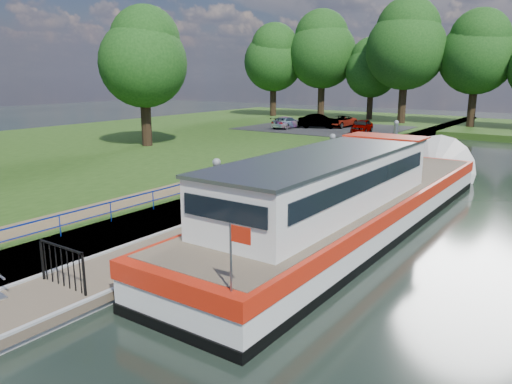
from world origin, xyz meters
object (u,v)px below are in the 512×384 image
Objects in this scene: car_a at (362,126)px; car_b at (319,121)px; pontoon at (284,207)px; car_c at (287,122)px; car_d at (340,122)px; barge at (361,199)px.

car_b is (-4.79, 1.09, 0.08)m from car_a.
pontoon is at bearing -177.69° from car_b.
car_c is 5.22m from car_d.
pontoon is 7.94× the size of car_c.
car_d is (-3.48, 2.85, -0.02)m from car_a.
car_d is (-9.98, 26.13, 1.19)m from pontoon.
car_b is at bearing -120.92° from car_d.
car_c is at bearing 178.31° from car_a.
barge is at bearing 128.66° from car_c.
pontoon is 9.07× the size of car_a.
car_a is at bearing 113.33° from barge.
barge is at bearing -1.91° from pontoon.
car_c is at bearing 127.46° from barge.
car_c is (-2.42, -1.90, -0.10)m from car_b.
car_d is at bearing 132.62° from car_a.
car_a is 4.50m from car_d.
car_b is at bearing 159.12° from car_a.
car_c is (-13.71, 22.47, 1.20)m from pontoon.
car_a is at bearing -172.36° from car_c.
pontoon is 7.64× the size of car_b.
car_b is at bearing -140.64° from car_c.
barge is (3.60, -0.12, 0.90)m from pontoon.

